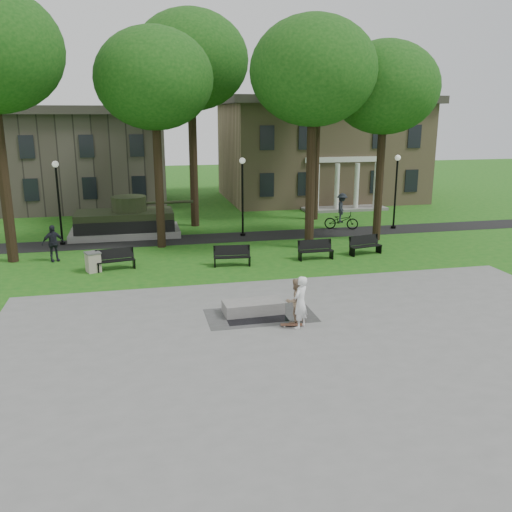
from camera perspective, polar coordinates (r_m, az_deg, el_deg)
The scene contains 26 objects.
ground at distance 21.56m, azimuth 3.71°, elevation -4.90°, with size 120.00×120.00×0.00m, color #195814.
plaza at distance 17.18m, azimuth 8.45°, elevation -10.31°, with size 22.00×16.00×0.02m, color gray.
footpath at distance 32.80m, azimuth -2.15°, elevation 2.00°, with size 44.00×2.60×0.01m, color black.
building_right at distance 48.21m, azimuth 6.64°, elevation 11.22°, with size 17.00×12.00×8.60m.
building_left at distance 46.40m, azimuth -19.31°, elevation 9.45°, with size 15.00×10.00×7.20m, color #4C443D.
tree_1 at distance 30.04m, azimuth -10.67°, elevation 17.79°, with size 6.20×6.20×11.63m.
tree_2 at distance 29.54m, azimuth 6.05°, elevation 18.71°, with size 6.60×6.60×12.16m.
tree_3 at distance 32.11m, azimuth 13.40°, elevation 16.80°, with size 6.00×6.00×11.19m.
tree_4 at distance 35.81m, azimuth -6.91°, elevation 19.71°, with size 7.20×7.20×13.50m.
tree_5 at distance 38.08m, azimuth 6.55°, elevation 18.32°, with size 6.40×6.40×12.44m.
lamp_left at distance 32.35m, azimuth -20.10°, elevation 5.96°, with size 0.36×0.36×4.73m.
lamp_mid at distance 32.69m, azimuth -1.43°, elevation 6.93°, with size 0.36×0.36×4.73m.
lamp_right at distance 35.97m, azimuth 14.52°, elevation 7.19°, with size 0.36×0.36×4.73m.
tank_monument at distance 34.08m, azimuth -13.55°, elevation 3.55°, with size 7.45×3.40×2.40m.
puddle at distance 19.90m, azimuth 0.04°, elevation -6.52°, with size 2.20×1.20×0.00m, color black.
concrete_block at distance 20.31m, azimuth -0.32°, elevation -5.39°, with size 2.20×1.00×0.45m, color gray.
skateboard at distance 19.17m, azimuth 3.78°, elevation -7.30°, with size 0.78×0.20×0.07m, color brown.
skateboarder at distance 18.76m, azimuth 4.70°, elevation -4.89°, with size 0.68×0.45×1.86m, color white.
friend_watching at distance 19.24m, azimuth 4.17°, elevation -4.73°, with size 0.79×0.62×1.63m, color #A08367.
pedestrian_walker at distance 29.07m, azimuth -20.59°, elevation 1.27°, with size 1.09×0.45×1.86m, color black.
cyclist at distance 35.34m, azimuth 9.00°, elevation 4.33°, with size 2.28×1.52×2.34m.
park_bench_0 at distance 26.74m, azimuth -14.55°, elevation -0.28°, with size 1.85×0.86×1.00m.
park_bench_1 at distance 26.54m, azimuth -2.57°, elevation 0.08°, with size 1.84×0.70×1.00m.
park_bench_2 at distance 27.87m, azimuth 6.27°, elevation 0.72°, with size 1.81×0.55×1.00m.
park_bench_3 at distance 29.28m, azimuth 11.42°, elevation 1.20°, with size 1.85×0.88×1.00m.
trash_bin at distance 26.62m, azimuth -16.77°, elevation -0.59°, with size 0.85×0.85×0.96m.
Camera 1 is at (-5.79, -19.47, 7.24)m, focal length 38.00 mm.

